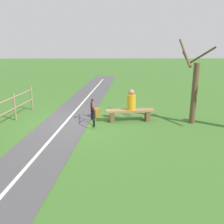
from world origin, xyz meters
TOP-DOWN VIEW (x-y plane):
  - ground_plane at (0.00, 0.00)m, footprint 80.00×80.00m
  - paved_path at (0.82, 4.00)m, footprint 5.58×36.00m
  - path_centre_line at (0.82, 4.00)m, footprint 3.40×31.84m
  - bench at (-2.18, -0.21)m, footprint 1.97×0.58m
  - person_seated at (-2.23, -0.22)m, footprint 0.39×0.39m
  - bicycle at (-0.69, -0.01)m, footprint 0.28×1.69m
  - backpack at (-0.78, -0.77)m, footprint 0.36×0.39m
  - tree_far_left at (-4.60, 0.02)m, footprint 1.36×1.35m

SIDE VIEW (x-z plane):
  - ground_plane at x=0.00m, z-range 0.00..0.00m
  - paved_path at x=0.82m, z-range 0.00..0.02m
  - path_centre_line at x=0.82m, z-range 0.02..0.02m
  - backpack at x=-0.78m, z-range 0.00..0.38m
  - bench at x=-2.18m, z-range 0.10..0.58m
  - bicycle at x=-0.69m, z-range -0.07..0.85m
  - person_seated at x=-2.23m, z-range 0.43..1.26m
  - tree_far_left at x=-4.60m, z-range -0.21..3.01m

